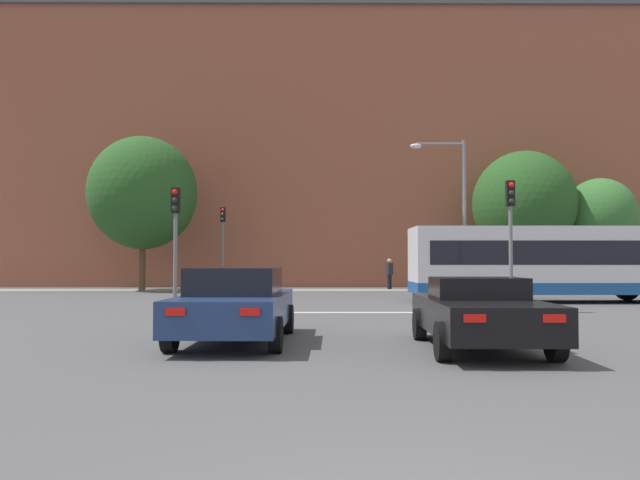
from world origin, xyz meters
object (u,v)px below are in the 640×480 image
at_px(traffic_light_far_left, 223,235).
at_px(car_saloon_left, 236,304).
at_px(bus_crossing_lead, 554,262).
at_px(street_lamp_junction, 454,200).
at_px(traffic_light_near_right, 511,224).
at_px(traffic_light_near_left, 175,228).
at_px(car_roadster_right, 479,313).
at_px(pedestrian_waiting, 389,271).

bearing_deg(traffic_light_far_left, car_saloon_left, -80.76).
bearing_deg(bus_crossing_lead, street_lamp_junction, -119.81).
height_order(bus_crossing_lead, traffic_light_far_left, traffic_light_far_left).
distance_m(car_saloon_left, traffic_light_near_right, 10.58).
relative_size(traffic_light_near_left, street_lamp_junction, 0.58).
relative_size(traffic_light_near_left, traffic_light_near_right, 0.94).
bearing_deg(traffic_light_far_left, car_roadster_right, -70.22).
xyz_separation_m(bus_crossing_lead, traffic_light_far_left, (-14.32, 9.41, 1.45)).
relative_size(traffic_light_far_left, pedestrian_waiting, 2.60).
distance_m(car_roadster_right, traffic_light_near_right, 8.89).
bearing_deg(street_lamp_junction, pedestrian_waiting, 100.60).
relative_size(car_roadster_right, pedestrian_waiting, 2.60).
distance_m(traffic_light_near_left, street_lamp_junction, 12.37).
distance_m(bus_crossing_lead, pedestrian_waiting, 12.12).
relative_size(car_roadster_right, traffic_light_near_left, 1.16).
relative_size(traffic_light_far_left, traffic_light_near_left, 1.16).
bearing_deg(car_roadster_right, car_saloon_left, 168.61).
xyz_separation_m(traffic_light_near_right, street_lamp_junction, (-0.27, 6.78, 1.39)).
relative_size(car_roadster_right, street_lamp_junction, 0.67).
bearing_deg(traffic_light_near_right, car_roadster_right, -111.17).
relative_size(traffic_light_near_right, street_lamp_junction, 0.61).
relative_size(traffic_light_far_left, street_lamp_junction, 0.67).
bearing_deg(car_saloon_left, car_roadster_right, -11.41).
distance_m(car_saloon_left, bus_crossing_lead, 16.06).
bearing_deg(car_roadster_right, pedestrian_waiting, 88.82).
bearing_deg(car_roadster_right, traffic_light_near_left, 134.20).
bearing_deg(car_roadster_right, traffic_light_near_right, 70.47).
relative_size(car_roadster_right, traffic_light_near_right, 1.09).
relative_size(car_saloon_left, car_roadster_right, 1.06).
height_order(car_roadster_right, traffic_light_near_left, traffic_light_near_left).
relative_size(car_roadster_right, traffic_light_far_left, 1.00).
bearing_deg(traffic_light_far_left, pedestrian_waiting, 9.58).
height_order(car_saloon_left, car_roadster_right, car_saloon_left).
xyz_separation_m(car_saloon_left, street_lamp_junction, (7.41, 13.78, 3.41)).
xyz_separation_m(traffic_light_near_right, pedestrian_waiting, (-1.95, 15.76, -1.75)).
relative_size(bus_crossing_lead, traffic_light_near_left, 2.85).
relative_size(street_lamp_junction, pedestrian_waiting, 3.87).
height_order(car_saloon_left, traffic_light_far_left, traffic_light_far_left).
bearing_deg(traffic_light_near_right, pedestrian_waiting, 97.05).
height_order(car_saloon_left, street_lamp_junction, street_lamp_junction).
relative_size(bus_crossing_lead, traffic_light_far_left, 2.46).
height_order(traffic_light_far_left, traffic_light_near_right, traffic_light_far_left).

